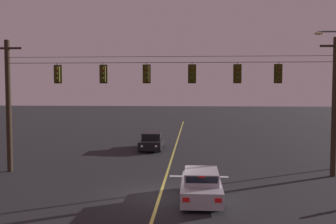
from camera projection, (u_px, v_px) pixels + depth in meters
ground_plane at (160, 196)px, 18.28m from camera, size 180.00×180.00×0.00m
lane_centre_stripe at (172, 156)px, 28.98m from camera, size 0.14×60.00×0.01m
stop_bar_paint at (199, 176)px, 22.28m from camera, size 3.40×0.36×0.01m
signal_span_assembly at (167, 104)px, 22.74m from camera, size 21.13×0.32×8.01m
traffic_light_leftmost at (57, 74)px, 23.05m from camera, size 0.48×0.41×1.22m
traffic_light_left_inner at (103, 74)px, 22.87m from camera, size 0.48×0.41×1.22m
traffic_light_centre at (146, 74)px, 22.69m from camera, size 0.48×0.41×1.22m
traffic_light_right_inner at (192, 74)px, 22.51m from camera, size 0.48×0.41×1.22m
traffic_light_rightmost at (238, 74)px, 22.33m from camera, size 0.48×0.41×1.22m
traffic_light_far_right at (279, 73)px, 22.17m from camera, size 0.48×0.41×1.22m
car_waiting_near_lane at (201, 186)px, 17.62m from camera, size 1.80×4.33×1.39m
car_oncoming_lead at (152, 141)px, 32.21m from camera, size 1.80×4.42×1.39m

